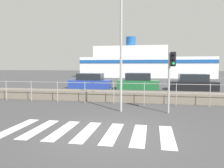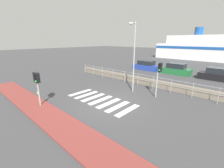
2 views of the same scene
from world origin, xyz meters
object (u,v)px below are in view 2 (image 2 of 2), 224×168
Objects in this scene: traffic_light_far at (159,73)px; parked_car_black at (218,75)px; traffic_light_near at (37,81)px; streetlamp at (133,51)px; ferry_boat at (206,50)px; parked_car_green at (176,69)px; parked_car_blue at (146,66)px.

parked_car_black is at bearing 74.98° from traffic_light_far.
traffic_light_near is at bearing -126.29° from traffic_light_far.
traffic_light_far reaches higher than traffic_light_near.
ferry_boat is at bearing 90.75° from streetlamp.
parked_car_green is (3.14, 17.61, -1.30)m from traffic_light_near.
traffic_light_near is 0.86× the size of traffic_light_far.
parked_car_blue is 9.78m from parked_car_black.
parked_car_blue is at bearing 124.34° from traffic_light_far.
parked_car_green is (0.15, 10.48, -3.11)m from streetlamp.
traffic_light_far is at bearing -55.66° from parked_car_blue.
traffic_light_far is 0.71× the size of parked_car_black.
streetlamp is 1.48× the size of parked_car_black.
parked_car_blue is (-4.21, -20.43, -1.84)m from ferry_boat.
traffic_light_far reaches higher than parked_car_green.
traffic_light_near is 19.45m from parked_car_black.
ferry_boat is at bearing 86.12° from traffic_light_near.
parked_car_blue is 1.04× the size of parked_car_green.
traffic_light_near is at bearing -100.10° from parked_car_green.
traffic_light_far is 0.75× the size of parked_car_green.
streetlamp reaches higher than parked_car_blue.
parked_car_green reaches higher than parked_car_black.
traffic_light_far reaches higher than parked_car_blue.
parked_car_green reaches higher than parked_car_blue.
streetlamp is 30.94m from ferry_boat.
traffic_light_near reaches higher than parked_car_black.
ferry_boat reaches higher than parked_car_blue.
traffic_light_far is at bearing -77.64° from parked_car_green.
streetlamp is 11.87m from parked_car_blue.
traffic_light_far is at bearing 4.86° from streetlamp.
traffic_light_near is 0.64× the size of parked_car_green.
streetlamp is 10.93m from parked_car_green.
traffic_light_near is 0.11× the size of ferry_boat.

